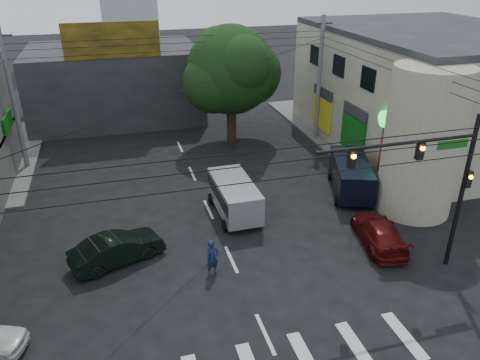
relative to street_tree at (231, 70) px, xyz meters
name	(u,v)px	position (x,y,z in m)	size (l,w,h in m)	color
ground	(243,285)	(-4.00, -17.00, -5.47)	(160.00, 160.00, 0.00)	black
sidewalk_far_right	(386,121)	(14.00, 1.00, -5.40)	(16.00, 16.00, 0.15)	#514F4C
building_right	(430,91)	(14.00, -4.00, -1.47)	(14.00, 18.00, 8.00)	gray
corner_column	(422,142)	(7.00, -13.00, -1.47)	(4.00, 4.00, 8.00)	gray
building_far	(116,83)	(-8.00, 9.00, -2.47)	(14.00, 10.00, 6.00)	#232326
billboard	(112,40)	(-8.00, 4.10, 1.83)	(7.00, 0.30, 2.60)	olive
street_tree	(231,70)	(0.00, 0.00, 0.00)	(6.40, 6.40, 8.70)	black
traffic_gantry	(433,173)	(3.82, -18.00, -0.64)	(7.10, 0.35, 7.20)	black
utility_pole_far_left	(14,101)	(-14.50, -1.00, -0.87)	(0.32, 0.32, 9.20)	#59595B
utility_pole_far_right	(319,80)	(6.50, -1.00, -0.87)	(0.32, 0.32, 9.20)	#59595B
dark_sedan	(117,249)	(-9.09, -13.73, -4.77)	(4.52, 2.93, 1.41)	black
maroon_sedan	(379,233)	(3.33, -15.68, -4.83)	(2.61, 4.67, 1.28)	#45090A
silver_minivan	(234,198)	(-2.73, -10.90, -4.50)	(1.97, 4.57, 1.95)	gray
navy_van	(351,177)	(4.63, -10.19, -4.46)	(3.49, 5.42, 2.03)	black
traffic_officer	(212,258)	(-5.07, -15.84, -4.61)	(0.74, 0.62, 1.73)	#111E3E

